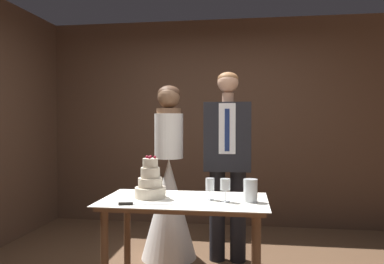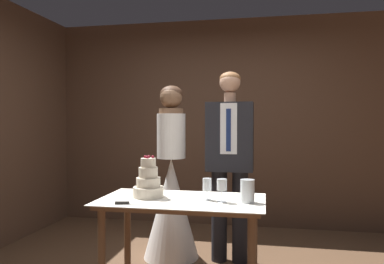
% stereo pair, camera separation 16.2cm
% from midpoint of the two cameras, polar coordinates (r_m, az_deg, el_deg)
% --- Properties ---
extents(wall_back, '(4.57, 0.12, 2.65)m').
position_cam_midpoint_polar(wall_back, '(4.90, 2.41, 1.44)').
color(wall_back, '#513828').
rests_on(wall_back, ground_plane).
extents(cake_table, '(1.24, 0.69, 0.75)m').
position_cam_midpoint_polar(cake_table, '(2.89, -2.81, -12.19)').
color(cake_table, brown).
rests_on(cake_table, ground_plane).
extents(tiered_cake, '(0.24, 0.24, 0.33)m').
position_cam_midpoint_polar(tiered_cake, '(2.93, -7.97, -7.76)').
color(tiered_cake, beige).
rests_on(tiered_cake, cake_table).
extents(cake_knife, '(0.38, 0.11, 0.02)m').
position_cam_midpoint_polar(cake_knife, '(2.71, -10.41, -10.72)').
color(cake_knife, silver).
rests_on(cake_knife, cake_table).
extents(wine_glass_near, '(0.07, 0.07, 0.16)m').
position_cam_midpoint_polar(wine_glass_near, '(2.82, 1.10, -8.17)').
color(wine_glass_near, silver).
rests_on(wine_glass_near, cake_table).
extents(wine_glass_middle, '(0.07, 0.07, 0.17)m').
position_cam_midpoint_polar(wine_glass_middle, '(2.75, 3.39, -8.18)').
color(wine_glass_middle, silver).
rests_on(wine_glass_middle, cake_table).
extents(hurricane_candle, '(0.10, 0.10, 0.17)m').
position_cam_midpoint_polar(hurricane_candle, '(2.78, 7.23, -8.92)').
color(hurricane_candle, silver).
rests_on(hurricane_candle, cake_table).
extents(bride, '(0.54, 0.54, 1.69)m').
position_cam_midpoint_polar(bride, '(3.73, -4.80, -9.38)').
color(bride, white).
rests_on(bride, ground_plane).
extents(groom, '(0.44, 0.25, 1.81)m').
position_cam_midpoint_polar(groom, '(3.59, 4.18, -3.59)').
color(groom, black).
rests_on(groom, ground_plane).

